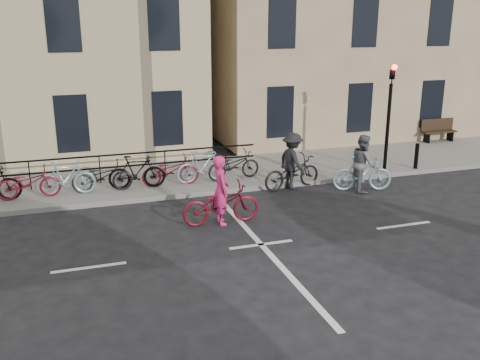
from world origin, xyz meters
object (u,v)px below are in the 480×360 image
object	(u,v)px
traffic_light	(390,105)
bench	(438,129)
cyclist_pink	(221,200)
cyclist_grey	(363,168)
cyclist_dark	(292,167)

from	to	relation	value
traffic_light	bench	bearing A→B (deg)	35.25
bench	cyclist_pink	world-z (taller)	cyclist_pink
cyclist_grey	cyclist_dark	size ratio (longest dim) A/B	0.90
traffic_light	cyclist_grey	world-z (taller)	traffic_light
cyclist_grey	traffic_light	bearing A→B (deg)	-35.68
traffic_light	cyclist_grey	xyz separation A→B (m)	(-1.69, -1.34, -1.72)
traffic_light	cyclist_pink	size ratio (longest dim) A/B	1.88
bench	cyclist_pink	distance (m)	13.01
traffic_light	cyclist_grey	distance (m)	2.76
traffic_light	bench	size ratio (longest dim) A/B	2.44
traffic_light	cyclist_dark	bearing A→B (deg)	-173.23
cyclist_grey	cyclist_dark	xyz separation A→B (m)	(-2.01, 0.90, -0.01)
traffic_light	cyclist_dark	distance (m)	4.12
bench	cyclist_dark	xyz separation A→B (m)	(-8.51, -3.83, 0.04)
cyclist_grey	bench	bearing A→B (deg)	-37.89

